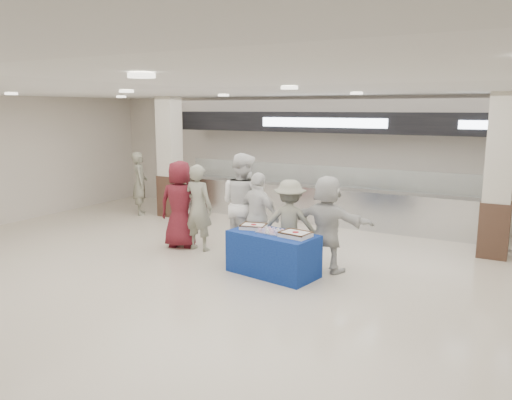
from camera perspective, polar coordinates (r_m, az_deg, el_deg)
The scene contains 15 objects.
ground at distance 8.34m, azimuth -5.94°, elevation -9.89°, with size 14.00×14.00×0.00m, color beige.
serving_line at distance 12.74m, azimuth 7.96°, elevation 2.53°, with size 8.70×0.85×2.80m.
column_left at distance 13.66m, azimuth -9.81°, elevation 4.57°, with size 0.55×0.55×3.20m.
column_right at distance 10.70m, azimuth 25.97°, elevation 2.07°, with size 0.55×0.55×3.20m.
display_table at distance 8.81m, azimuth 1.96°, elevation -6.15°, with size 1.55×0.78×0.75m, color navy.
sheet_cake_left at distance 9.01m, azimuth -0.29°, elevation -2.99°, with size 0.51×0.44×0.09m.
sheet_cake_right at distance 8.47m, azimuth 4.54°, elevation -3.89°, with size 0.54×0.45×0.10m.
cupcake_tray at distance 8.74m, azimuth 1.70°, elevation -3.50°, with size 0.49×0.40×0.07m.
civilian_maroon at distance 10.52m, azimuth -8.66°, elevation -0.49°, with size 0.90×0.58×1.83m, color maroon.
soldier_a at distance 10.26m, azimuth -6.61°, elevation -0.88°, with size 0.65×0.43×1.78m, color gray.
chef_tall at distance 9.94m, azimuth -1.51°, elevation -0.44°, with size 0.99×0.77×2.03m, color white.
chef_short at distance 9.54m, azimuth 0.27°, elevation -1.91°, with size 1.00×0.42×1.70m, color white.
soldier_b at distance 9.25m, azimuth 3.87°, elevation -2.62°, with size 1.04×0.60×1.61m, color gray.
civilian_white at distance 8.96m, azimuth 8.13°, elevation -2.70°, with size 1.61×0.51×1.74m, color silver.
soldier_bg at distance 14.05m, azimuth -13.13°, elevation 1.87°, with size 0.63×0.41×1.73m, color gray.
Camera 1 is at (4.51, -6.40, 2.89)m, focal length 35.00 mm.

